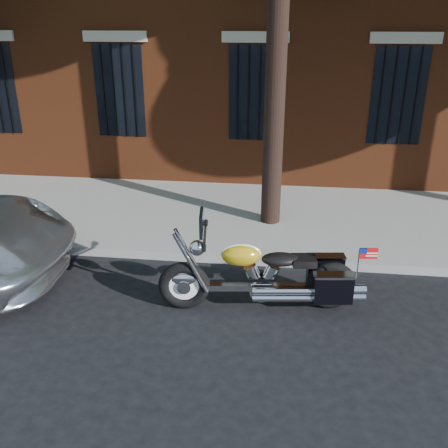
# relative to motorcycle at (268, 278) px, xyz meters

# --- Properties ---
(ground) EXTENTS (120.00, 120.00, 0.00)m
(ground) POSITION_rel_motorcycle_xyz_m (-0.58, -0.05, -0.48)
(ground) COLOR black
(ground) RESTS_ON ground
(curb) EXTENTS (40.00, 0.16, 0.15)m
(curb) POSITION_rel_motorcycle_xyz_m (-0.58, 1.33, -0.41)
(curb) COLOR gray
(curb) RESTS_ON ground
(sidewalk) EXTENTS (40.00, 3.60, 0.15)m
(sidewalk) POSITION_rel_motorcycle_xyz_m (-0.58, 3.21, -0.41)
(sidewalk) COLOR gray
(sidewalk) RESTS_ON ground
(motorcycle) EXTENTS (2.87, 1.01, 1.43)m
(motorcycle) POSITION_rel_motorcycle_xyz_m (0.00, 0.00, 0.00)
(motorcycle) COLOR black
(motorcycle) RESTS_ON ground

